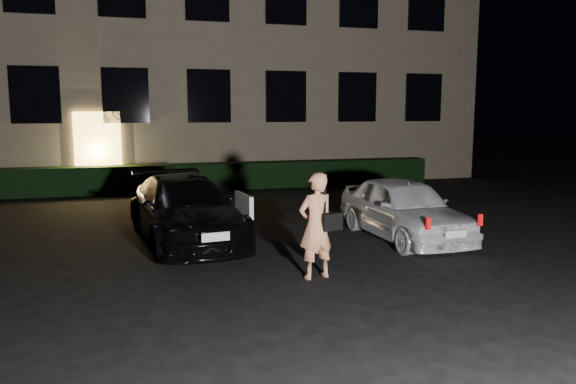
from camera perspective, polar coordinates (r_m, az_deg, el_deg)
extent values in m
plane|color=black|center=(8.36, 3.49, -9.44)|extent=(80.00, 80.00, 0.00)
cube|color=#776C55|center=(22.91, -9.72, 16.86)|extent=(20.00, 8.00, 12.00)
cube|color=#FFC459|center=(18.49, -18.73, 3.85)|extent=(1.40, 0.10, 2.50)
cube|color=black|center=(18.60, -24.29, 8.98)|extent=(1.40, 0.10, 1.70)
cube|color=black|center=(18.43, -16.16, 9.40)|extent=(1.40, 0.10, 1.70)
cube|color=black|center=(18.63, -8.02, 9.62)|extent=(1.40, 0.10, 1.70)
cube|color=black|center=(19.18, -0.21, 9.66)|extent=(1.40, 0.10, 1.70)
cube|color=black|center=(20.06, 7.05, 9.54)|extent=(1.40, 0.10, 1.70)
cube|color=black|center=(21.22, 13.60, 9.30)|extent=(1.40, 0.10, 1.70)
cube|color=black|center=(20.38, 7.22, 18.57)|extent=(1.40, 0.10, 1.70)
cube|color=black|center=(21.52, 13.91, 17.85)|extent=(1.40, 0.10, 1.70)
cube|color=black|center=(18.31, -7.66, 1.58)|extent=(15.00, 0.70, 0.85)
imported|color=black|center=(11.15, -10.41, -1.73)|extent=(2.22, 4.50, 1.26)
cube|color=white|center=(10.61, -4.50, -1.31)|extent=(0.18, 0.90, 0.42)
cube|color=silver|center=(9.03, -7.37, -4.54)|extent=(0.46, 0.09, 0.14)
imported|color=white|center=(11.38, 11.67, -1.63)|extent=(1.56, 3.65, 1.23)
cube|color=red|center=(9.66, 14.07, -3.13)|extent=(0.08, 0.05, 0.21)
cube|color=red|center=(10.23, 18.96, -2.70)|extent=(0.08, 0.05, 0.21)
cube|color=silver|center=(9.94, 16.69, -4.12)|extent=(0.41, 0.05, 0.12)
imported|color=#E39064|center=(8.51, 2.87, -3.43)|extent=(0.67, 0.52, 1.63)
cube|color=black|center=(8.52, 4.42, -3.03)|extent=(0.36, 0.22, 0.26)
cube|color=black|center=(8.43, 3.69, -0.61)|extent=(0.05, 0.06, 0.51)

